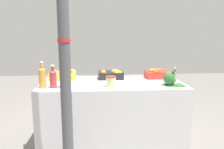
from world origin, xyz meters
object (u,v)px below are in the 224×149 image
apple_crate (62,75)px  sparrow_bird (175,69)px  orange_crate (112,75)px  juice_bottle_ruby (53,78)px  carrot_crate (158,74)px  support_pole (64,48)px  broccoli_pile (170,79)px  juice_bottle_amber (42,77)px  pickle_jar (111,81)px  juice_bottle_cloudy (63,77)px

apple_crate → sparrow_bird: (1.36, -0.44, 0.13)m
apple_crate → orange_crate: size_ratio=1.00×
juice_bottle_ruby → apple_crate: bearing=86.1°
carrot_crate → juice_bottle_ruby: juice_bottle_ruby is taller
support_pole → carrot_crate: bearing=41.0°
juice_bottle_ruby → support_pole: bearing=-67.5°
broccoli_pile → juice_bottle_amber: juice_bottle_amber is taller
juice_bottle_ruby → pickle_jar: 0.65m
juice_bottle_amber → orange_crate: bearing=30.1°
support_pole → orange_crate: 1.16m
apple_crate → sparrow_bird: size_ratio=2.67×
support_pole → broccoli_pile: 1.31m
carrot_crate → sparrow_bird: 0.47m
apple_crate → broccoli_pile: bearing=-18.8°
juice_bottle_cloudy → juice_bottle_amber: bearing=-180.0°
pickle_jar → carrot_crate: bearing=34.3°
support_pole → carrot_crate: 1.54m
juice_bottle_amber → pickle_jar: 0.76m
sparrow_bird → juice_bottle_ruby: bearing=119.8°
orange_crate → pickle_jar: size_ratio=2.79×
orange_crate → juice_bottle_cloudy: size_ratio=1.17×
carrot_crate → support_pole: bearing=-139.0°
broccoli_pile → juice_bottle_cloudy: size_ratio=0.87×
support_pole → apple_crate: (-0.18, 0.97, -0.41)m
broccoli_pile → juice_bottle_ruby: 1.34m
juice_bottle_ruby → juice_bottle_cloudy: juice_bottle_cloudy is taller
juice_bottle_amber → juice_bottle_ruby: bearing=0.0°
apple_crate → juice_bottle_amber: 0.50m
orange_crate → juice_bottle_cloudy: juice_bottle_cloudy is taller
support_pole → apple_crate: support_pole is taller
broccoli_pile → pickle_jar: broccoli_pile is taller
carrot_crate → juice_bottle_amber: (-1.44, -0.47, 0.07)m
apple_crate → juice_bottle_amber: (-0.15, -0.47, 0.06)m
support_pole → orange_crate: support_pole is taller
juice_bottle_amber → juice_bottle_cloudy: juice_bottle_amber is taller
broccoli_pile → juice_bottle_cloudy: 1.24m
support_pole → orange_crate: (0.48, 0.97, -0.42)m
apple_crate → juice_bottle_amber: juice_bottle_amber is taller
support_pole → apple_crate: bearing=100.2°
support_pole → pickle_jar: bearing=49.2°
pickle_jar → support_pole: bearing=-130.8°
juice_bottle_amber → pickle_jar: juice_bottle_amber is taller
carrot_crate → sparrow_bird: bearing=-80.6°
apple_crate → juice_bottle_amber: bearing=-107.5°
apple_crate → carrot_crate: (1.29, -0.00, -0.01)m
apple_crate → juice_bottle_ruby: juice_bottle_ruby is taller
carrot_crate → broccoli_pile: (0.02, -0.45, 0.03)m
orange_crate → juice_bottle_amber: size_ratio=1.12×
orange_crate → sparrow_bird: 0.85m
broccoli_pile → sparrow_bird: bearing=4.1°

